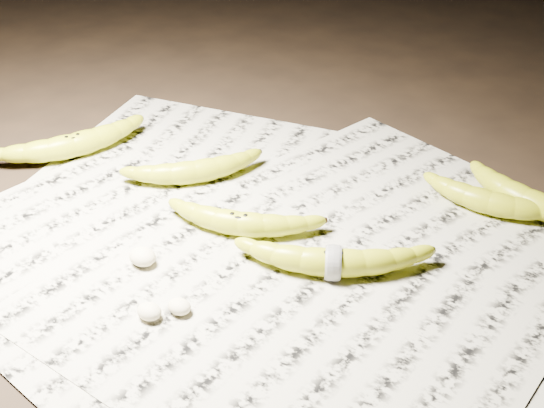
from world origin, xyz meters
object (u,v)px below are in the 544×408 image
Objects in this scene: banana_left_b at (195,169)px; banana_taped at (333,260)px; banana_center at (240,221)px; banana_upper_a at (491,200)px; banana_left_a at (73,143)px; banana_upper_b at (527,198)px.

banana_taped reaches higher than banana_left_b.
banana_taped is at bearing -23.53° from banana_center.
banana_center is 0.34m from banana_upper_a.
banana_left_a is 1.24× the size of banana_upper_a.
banana_upper_b is at bearing 30.13° from banana_upper_a.
banana_left_a is 0.48m from banana_taped.
banana_left_a and banana_upper_b have the same top height.
banana_center is at bearing -125.69° from banana_upper_b.
banana_left_b and banana_center have the same top height.
banana_center is at bearing -67.67° from banana_left_a.
banana_taped is at bearing -120.93° from banana_upper_a.
banana_left_a is 1.17× the size of banana_upper_b.
banana_left_b is (0.20, 0.05, -0.00)m from banana_left_a.
banana_left_b is 0.42m from banana_upper_a.
banana_upper_a is at bearing -131.06° from banana_upper_b.
banana_upper_a is 0.95× the size of banana_upper_b.
banana_center is at bearing 148.13° from banana_taped.
banana_left_a is 1.21× the size of banana_left_b.
banana_left_b is at bearing 134.92° from banana_taped.
banana_upper_b reaches higher than banana_center.
banana_left_b is 0.83× the size of banana_taped.
banana_center is (0.34, -0.01, -0.00)m from banana_left_a.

